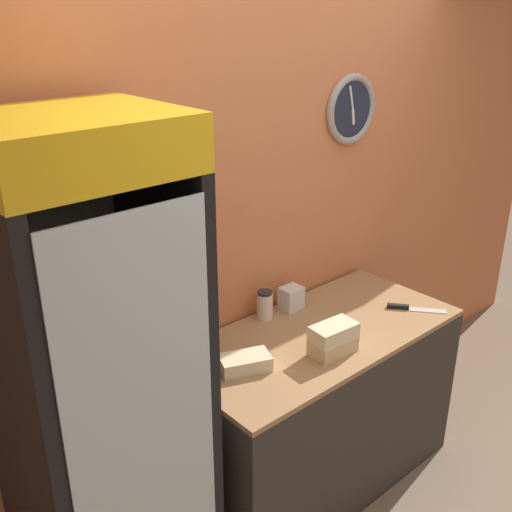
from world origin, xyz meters
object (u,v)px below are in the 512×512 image
sandwich_stack_middle (334,332)px  condiment_jar (265,305)px  sandwich_stack_bottom (333,346)px  sandwich_flat_left (245,363)px  chefs_knife (408,308)px  napkin_dispenser (291,298)px  beverage_cooler (92,377)px

sandwich_stack_middle → condiment_jar: 0.45m
sandwich_stack_middle → condiment_jar: condiment_jar is taller
sandwich_stack_bottom → sandwich_flat_left: size_ratio=0.89×
chefs_knife → napkin_dispenser: bearing=137.9°
beverage_cooler → sandwich_flat_left: 0.68m
condiment_jar → napkin_dispenser: bearing=-5.4°
sandwich_stack_bottom → sandwich_stack_middle: 0.07m
sandwich_flat_left → sandwich_stack_middle: bearing=-23.0°
sandwich_stack_middle → chefs_knife: size_ratio=0.87×
sandwich_stack_bottom → chefs_knife: sandwich_stack_bottom is taller
sandwich_stack_middle → sandwich_stack_bottom: bearing=180.0°
sandwich_flat_left → chefs_knife: 1.00m
chefs_knife → napkin_dispenser: 0.61m
beverage_cooler → sandwich_stack_bottom: bearing=-13.0°
sandwich_stack_bottom → sandwich_stack_middle: size_ratio=0.99×
sandwich_flat_left → napkin_dispenser: bearing=26.3°
chefs_knife → sandwich_stack_bottom: bearing=-177.8°
sandwich_stack_bottom → condiment_jar: (-0.01, 0.44, 0.04)m
condiment_jar → chefs_knife: bearing=-34.3°
sandwich_stack_bottom → napkin_dispenser: bearing=69.7°
beverage_cooler → napkin_dispenser: bearing=9.0°
sandwich_flat_left → napkin_dispenser: size_ratio=2.05×
sandwich_flat_left → condiment_jar: bearing=37.3°
sandwich_stack_bottom → chefs_knife: 0.61m
sandwich_stack_bottom → sandwich_stack_middle: sandwich_stack_middle is taller
chefs_knife → condiment_jar: size_ratio=1.72×
chefs_knife → sandwich_stack_middle: bearing=-177.8°
beverage_cooler → sandwich_stack_bottom: beverage_cooler is taller
sandwich_stack_bottom → sandwich_stack_middle: (0.00, 0.00, 0.07)m
sandwich_stack_bottom → napkin_dispenser: size_ratio=1.83×
chefs_knife → sandwich_flat_left: bearing=172.0°
beverage_cooler → chefs_knife: bearing=-7.5°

